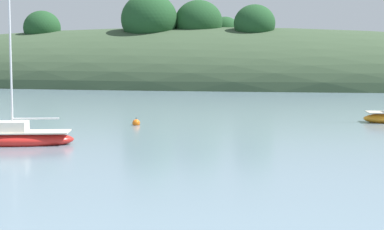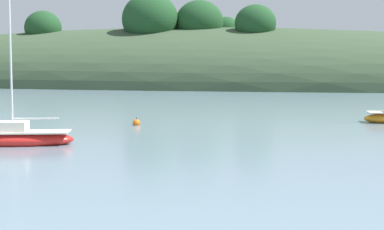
{
  "view_description": "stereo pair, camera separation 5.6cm",
  "coord_description": "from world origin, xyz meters",
  "views": [
    {
      "loc": [
        7.05,
        -5.01,
        3.51
      ],
      "look_at": [
        0.0,
        20.0,
        1.2
      ],
      "focal_mm": 53.68,
      "sensor_mm": 36.0,
      "label": 1
    },
    {
      "loc": [
        7.11,
        -5.0,
        3.51
      ],
      "look_at": [
        0.0,
        20.0,
        1.2
      ],
      "focal_mm": 53.68,
      "sensor_mm": 36.0,
      "label": 2
    }
  ],
  "objects": [
    {
      "name": "mooring_buoy_channel",
      "position": [
        -4.97,
        25.76,
        0.12
      ],
      "size": [
        0.44,
        0.44,
        0.54
      ],
      "color": "orange",
      "rests_on": "ground"
    },
    {
      "name": "sailboat_cream_ketch",
      "position": [
        -7.03,
        16.82,
        0.31
      ],
      "size": [
        5.05,
        3.17,
        6.74
      ],
      "color": "red",
      "rests_on": "ground"
    },
    {
      "name": "far_shoreline_hill",
      "position": [
        -24.95,
        84.16,
        0.13
      ],
      "size": [
        150.0,
        36.0,
        23.64
      ],
      "color": "#384C33",
      "rests_on": "ground"
    }
  ]
}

